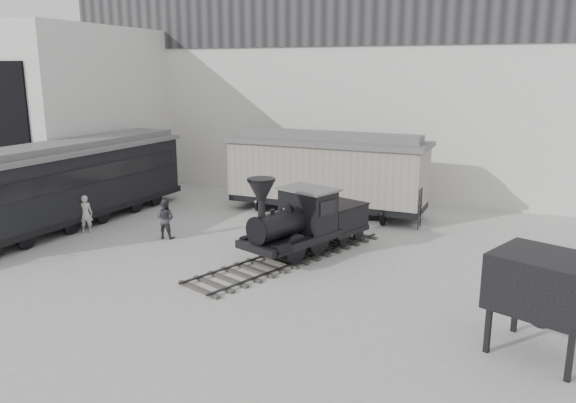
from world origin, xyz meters
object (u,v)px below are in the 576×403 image
at_px(boxcar, 326,171).
at_px(locomotive, 302,225).
at_px(passenger_coach, 75,182).
at_px(visitor_a, 85,214).
at_px(visitor_b, 165,219).
at_px(coal_hopper, 545,291).

bearing_deg(boxcar, locomotive, -77.55).
bearing_deg(passenger_coach, locomotive, 1.66).
bearing_deg(visitor_a, visitor_b, 161.32).
bearing_deg(boxcar, visitor_b, -124.74).
xyz_separation_m(locomotive, passenger_coach, (-10.98, 0.45, 0.76)).
bearing_deg(visitor_b, coal_hopper, 154.49).
height_order(visitor_a, visitor_b, visitor_b).
distance_m(locomotive, coal_hopper, 9.48).
height_order(locomotive, passenger_coach, passenger_coach).
bearing_deg(locomotive, visitor_a, -154.93).
relative_size(locomotive, visitor_b, 5.42).
relative_size(passenger_coach, visitor_b, 7.94).
bearing_deg(locomotive, coal_hopper, -10.41).
xyz_separation_m(passenger_coach, coal_hopper, (19.00, -5.50, -0.26)).
bearing_deg(boxcar, visitor_a, -138.39).
xyz_separation_m(passenger_coach, visitor_a, (1.31, -1.00, -1.11)).
height_order(locomotive, coal_hopper, locomotive).
bearing_deg(boxcar, coal_hopper, -48.66).
height_order(boxcar, visitor_b, boxcar).
xyz_separation_m(locomotive, boxcar, (-1.08, 6.36, 0.91)).
xyz_separation_m(passenger_coach, visitor_b, (4.97, -0.50, -1.09)).
bearing_deg(boxcar, passenger_coach, -146.35).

